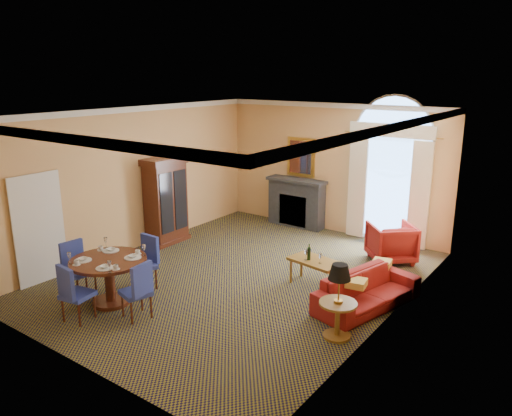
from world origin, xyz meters
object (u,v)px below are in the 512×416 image
Objects in this scene: dining_table at (109,271)px; coffee_table at (315,262)px; sofa at (367,291)px; armoire at (166,202)px; armchair at (391,242)px; side_table at (339,292)px.

dining_table is 1.23× the size of coffee_table.
dining_table is at bearing -122.63° from coffee_table.
sofa is 1.91× the size of coffee_table.
armoire is 5.33m from sofa.
dining_table is at bearing 13.70° from armchair.
armoire is 1.74× the size of side_table.
coffee_table is 1.97m from side_table.
sofa is at bearing -3.90° from coffee_table.
armoire is at bearing 100.30° from sofa.
dining_table is 0.64× the size of sofa.
armchair is at bearing 80.40° from coffee_table.
armchair is 0.78× the size of side_table.
side_table is (0.54, -3.55, 0.33)m from armchair.
coffee_table is 0.91× the size of side_table.
side_table is (3.73, 1.28, 0.14)m from dining_table.
armchair is 3.60m from side_table.
sofa is 2.38m from armchair.
dining_table is 1.12× the size of side_table.
side_table is at bearing -41.20° from coffee_table.
dining_table is 1.44× the size of armchair.
dining_table is at bearing -161.09° from side_table.
dining_table reaches higher than coffee_table.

